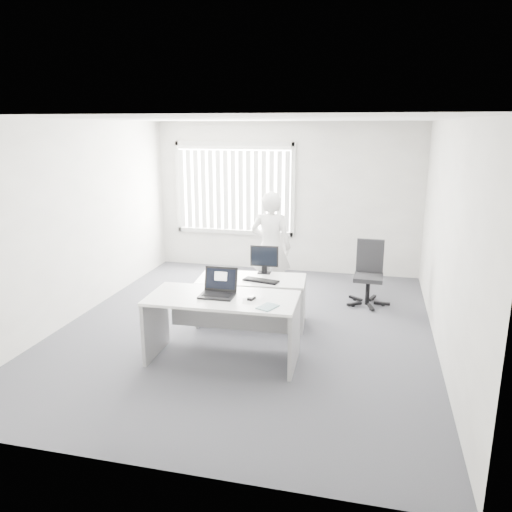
% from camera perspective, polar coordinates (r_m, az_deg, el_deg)
% --- Properties ---
extents(ground, '(6.00, 6.00, 0.00)m').
position_cam_1_polar(ground, '(6.98, -1.15, -8.26)').
color(ground, '#48484F').
rests_on(ground, ground).
extents(wall_back, '(5.00, 0.02, 2.80)m').
position_cam_1_polar(wall_back, '(9.45, 3.43, 6.64)').
color(wall_back, silver).
rests_on(wall_back, ground).
extents(wall_front, '(5.00, 0.02, 2.80)m').
position_cam_1_polar(wall_front, '(3.84, -12.71, -5.84)').
color(wall_front, silver).
rests_on(wall_front, ground).
extents(wall_left, '(0.02, 6.00, 2.80)m').
position_cam_1_polar(wall_left, '(7.58, -19.86, 3.78)').
color(wall_left, silver).
rests_on(wall_left, ground).
extents(wall_right, '(0.02, 6.00, 2.80)m').
position_cam_1_polar(wall_right, '(6.41, 20.95, 1.81)').
color(wall_right, silver).
rests_on(wall_right, ground).
extents(ceiling, '(5.00, 6.00, 0.02)m').
position_cam_1_polar(ceiling, '(6.43, -1.29, 15.39)').
color(ceiling, white).
rests_on(ceiling, wall_back).
extents(window, '(2.32, 0.06, 1.76)m').
position_cam_1_polar(window, '(9.62, -2.52, 7.69)').
color(window, '#B9B9B4').
rests_on(window, wall_back).
extents(blinds, '(2.20, 0.10, 1.50)m').
position_cam_1_polar(blinds, '(9.56, -2.62, 7.47)').
color(blinds, white).
rests_on(blinds, wall_back).
extents(desk_near, '(1.77, 0.87, 0.80)m').
position_cam_1_polar(desk_near, '(5.90, -3.84, -6.72)').
color(desk_near, white).
rests_on(desk_near, ground).
extents(desk_far, '(1.53, 0.82, 0.67)m').
position_cam_1_polar(desk_far, '(6.98, -0.49, -4.01)').
color(desk_far, white).
rests_on(desk_far, ground).
extents(office_chair, '(0.59, 0.59, 1.01)m').
position_cam_1_polar(office_chair, '(8.00, 12.68, -3.20)').
color(office_chair, black).
rests_on(office_chair, ground).
extents(person, '(0.66, 0.45, 1.76)m').
position_cam_1_polar(person, '(7.79, 1.70, 1.02)').
color(person, silver).
rests_on(person, ground).
extents(laptop, '(0.40, 0.36, 0.31)m').
position_cam_1_polar(laptop, '(5.78, -4.52, -3.21)').
color(laptop, black).
rests_on(laptop, desk_near).
extents(paper_sheet, '(0.30, 0.24, 0.00)m').
position_cam_1_polar(paper_sheet, '(5.67, -0.19, -5.17)').
color(paper_sheet, white).
rests_on(paper_sheet, desk_near).
extents(mouse, '(0.09, 0.11, 0.04)m').
position_cam_1_polar(mouse, '(5.71, -0.53, -4.81)').
color(mouse, '#AAAAAC').
rests_on(mouse, paper_sheet).
extents(booklet, '(0.25, 0.28, 0.01)m').
position_cam_1_polar(booklet, '(5.48, 1.34, -5.83)').
color(booklet, white).
rests_on(booklet, desk_near).
extents(keyboard, '(0.51, 0.26, 0.02)m').
position_cam_1_polar(keyboard, '(6.77, 0.58, -2.83)').
color(keyboard, black).
rests_on(keyboard, desk_far).
extents(monitor, '(0.41, 0.14, 0.40)m').
position_cam_1_polar(monitor, '(7.09, 0.95, -0.40)').
color(monitor, black).
rests_on(monitor, desk_far).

